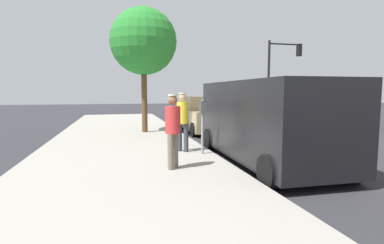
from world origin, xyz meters
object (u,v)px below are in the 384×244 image
at_px(parking_meter_near, 202,117).
at_px(pedestrian_in_red, 173,126).
at_px(pedestrian_in_yellow, 183,118).
at_px(parked_sedan_behind, 202,115).
at_px(parked_van, 266,119).
at_px(traffic_light_corner, 280,67).
at_px(street_tree, 143,42).

distance_m(parking_meter_near, pedestrian_in_red, 1.78).
bearing_deg(pedestrian_in_yellow, pedestrian_in_red, 71.35).
bearing_deg(pedestrian_in_red, parked_sedan_behind, -110.78).
distance_m(pedestrian_in_yellow, parked_van, 2.35).
bearing_deg(pedestrian_in_red, pedestrian_in_yellow, -108.65).
bearing_deg(parking_meter_near, parked_sedan_behind, -105.82).
height_order(parked_van, parked_sedan_behind, parked_van).
height_order(traffic_light_corner, street_tree, street_tree).
height_order(parked_van, traffic_light_corner, traffic_light_corner).
height_order(pedestrian_in_yellow, traffic_light_corner, traffic_light_corner).
xyz_separation_m(parked_van, traffic_light_corner, (-6.77, -11.06, 2.36)).
height_order(parking_meter_near, pedestrian_in_red, pedestrian_in_red).
relative_size(parking_meter_near, traffic_light_corner, 0.29).
distance_m(traffic_light_corner, street_tree, 10.79).
distance_m(pedestrian_in_red, traffic_light_corner, 15.13).
bearing_deg(street_tree, traffic_light_corner, -150.98).
xyz_separation_m(pedestrian_in_yellow, traffic_light_corner, (-8.73, -9.77, 2.39)).
xyz_separation_m(parking_meter_near, pedestrian_in_red, (1.09, 1.41, -0.07)).
relative_size(parking_meter_near, parked_van, 0.29).
bearing_deg(pedestrian_in_yellow, parking_meter_near, 135.29).
bearing_deg(pedestrian_in_red, parked_van, -167.47).
xyz_separation_m(parked_sedan_behind, street_tree, (2.80, 0.79, 3.21)).
xyz_separation_m(parking_meter_near, traffic_light_corner, (-8.27, -10.23, 2.34)).
height_order(pedestrian_in_red, parked_sedan_behind, pedestrian_in_red).
bearing_deg(parking_meter_near, pedestrian_in_yellow, -44.71).
relative_size(parked_van, street_tree, 1.00).
xyz_separation_m(parked_sedan_behind, traffic_light_corner, (-6.63, -4.44, 2.77)).
bearing_deg(street_tree, pedestrian_in_red, 90.55).
height_order(pedestrian_in_yellow, parked_sedan_behind, pedestrian_in_yellow).
distance_m(pedestrian_in_yellow, street_tree, 5.40).
xyz_separation_m(parking_meter_near, parked_sedan_behind, (-1.64, -5.79, -0.43)).
relative_size(parking_meter_near, pedestrian_in_yellow, 0.89).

